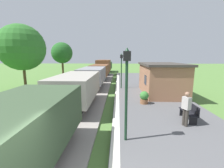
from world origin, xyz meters
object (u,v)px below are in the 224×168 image
at_px(person_waiting, 186,108).
at_px(lamp_post_near, 127,78).
at_px(bench_near_hut, 190,112).
at_px(tree_field_left, 62,53).
at_px(bench_down_platform, 151,81).
at_px(potted_planter, 144,97).
at_px(freight_train, 97,73).
at_px(lamp_post_far, 121,64).
at_px(station_hut, 161,78).
at_px(tree_trackside_far, 22,48).

bearing_deg(person_waiting, lamp_post_near, 1.59).
distance_m(bench_near_hut, person_waiting, 1.01).
height_order(bench_near_hut, tree_field_left, tree_field_left).
bearing_deg(bench_down_platform, potted_planter, -104.98).
bearing_deg(freight_train, tree_field_left, 165.92).
bearing_deg(tree_field_left, lamp_post_far, -34.08).
height_order(freight_train, bench_near_hut, freight_train).
bearing_deg(potted_planter, lamp_post_near, -107.38).
xyz_separation_m(bench_near_hut, potted_planter, (-1.94, 2.83, 0.00)).
distance_m(station_hut, person_waiting, 6.83).
bearing_deg(lamp_post_far, bench_down_platform, 25.94).
xyz_separation_m(station_hut, bench_down_platform, (-0.08, 4.04, -0.93)).
bearing_deg(tree_field_left, lamp_post_near, -62.62).
distance_m(bench_down_platform, lamp_post_far, 4.42).
relative_size(lamp_post_near, lamp_post_far, 1.00).
distance_m(tree_trackside_far, tree_field_left, 6.43).
relative_size(bench_near_hut, tree_trackside_far, 0.22).
distance_m(freight_train, potted_planter, 11.05).
height_order(bench_down_platform, person_waiting, person_waiting).
relative_size(station_hut, bench_down_platform, 3.87).
distance_m(bench_down_platform, tree_field_left, 13.01).
bearing_deg(station_hut, tree_trackside_far, 172.20).
xyz_separation_m(person_waiting, tree_trackside_far, (-13.33, 8.70, 3.34)).
relative_size(freight_train, tree_field_left, 6.96).
relative_size(freight_train, station_hut, 6.76).
bearing_deg(station_hut, potted_planter, -122.13).
height_order(potted_planter, lamp_post_far, lamp_post_far).
relative_size(bench_near_hut, tree_field_left, 0.27).
xyz_separation_m(station_hut, lamp_post_near, (-3.58, -8.21, 1.15)).
bearing_deg(person_waiting, tree_field_left, -76.45).
bearing_deg(bench_near_hut, person_waiting, -125.93).
height_order(person_waiting, tree_field_left, tree_field_left).
bearing_deg(potted_planter, tree_field_left, 131.55).
bearing_deg(potted_planter, person_waiting, -68.38).
xyz_separation_m(bench_near_hut, lamp_post_near, (-3.50, -2.15, 2.08)).
distance_m(bench_down_platform, tree_trackside_far, 14.53).
bearing_deg(potted_planter, tree_trackside_far, 156.70).
xyz_separation_m(person_waiting, lamp_post_near, (-2.97, -1.42, 1.62)).
relative_size(bench_near_hut, person_waiting, 0.88).
height_order(potted_planter, lamp_post_near, lamp_post_near).
bearing_deg(tree_trackside_far, potted_planter, -23.30).
distance_m(lamp_post_far, tree_field_left, 10.23).
height_order(freight_train, station_hut, station_hut).
xyz_separation_m(bench_near_hut, tree_field_left, (-11.90, 14.07, 3.40)).
height_order(lamp_post_far, tree_trackside_far, tree_trackside_far).
height_order(bench_down_platform, tree_trackside_far, tree_trackside_far).
xyz_separation_m(station_hut, tree_field_left, (-11.99, 8.02, 2.47)).
distance_m(freight_train, tree_trackside_far, 9.14).
relative_size(station_hut, lamp_post_far, 1.57).
bearing_deg(lamp_post_far, station_hut, -33.05).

